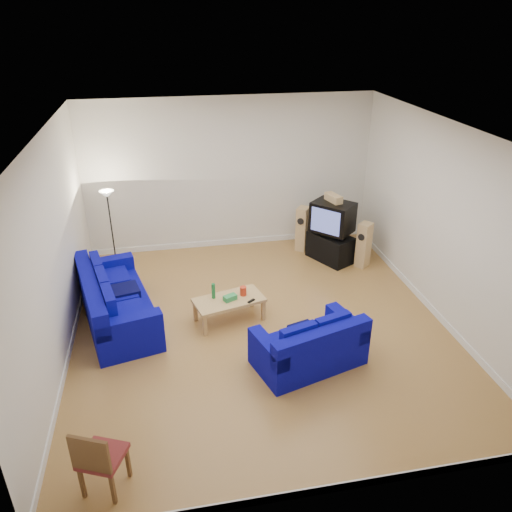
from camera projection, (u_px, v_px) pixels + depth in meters
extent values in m
cube|color=brown|center=(261.00, 326.00, 8.25)|extent=(6.00, 6.50, 0.01)
cube|color=white|center=(262.00, 132.00, 6.82)|extent=(6.00, 6.50, 0.01)
cube|color=white|center=(230.00, 175.00, 10.39)|extent=(6.00, 0.01, 3.20)
cube|color=white|center=(329.00, 379.00, 4.68)|extent=(6.00, 0.01, 3.20)
cube|color=white|center=(53.00, 255.00, 7.03)|extent=(0.01, 6.50, 3.20)
cube|color=white|center=(443.00, 224.00, 8.04)|extent=(0.01, 6.50, 3.20)
cube|color=white|center=(232.00, 242.00, 11.07)|extent=(6.00, 0.02, 0.12)
cube|color=white|center=(320.00, 490.00, 5.38)|extent=(6.00, 0.02, 0.12)
cube|color=white|center=(72.00, 344.00, 7.72)|extent=(0.02, 6.50, 0.12)
cube|color=white|center=(428.00, 305.00, 8.73)|extent=(0.02, 6.50, 0.12)
cube|color=#01007B|center=(118.00, 310.00, 8.29)|extent=(1.50, 2.46, 0.44)
cube|color=#01007B|center=(91.00, 292.00, 7.95)|extent=(0.76, 2.28, 0.45)
cube|color=#01007B|center=(105.00, 265.00, 8.98)|extent=(1.02, 0.45, 0.25)
cube|color=#01007B|center=(129.00, 325.00, 7.30)|extent=(1.02, 0.45, 0.25)
cube|color=#050635|center=(126.00, 291.00, 8.20)|extent=(0.50, 0.50, 0.13)
cube|color=#01007B|center=(308.00, 352.00, 7.32)|extent=(1.73, 1.27, 0.38)
cube|color=#01007B|center=(323.00, 343.00, 6.88)|extent=(1.54, 0.64, 0.39)
cube|color=#01007B|center=(268.00, 348.00, 6.91)|extent=(0.44, 0.89, 0.22)
cube|color=#01007B|center=(347.00, 323.00, 7.46)|extent=(0.44, 0.89, 0.22)
cube|color=#050635|center=(304.00, 331.00, 7.30)|extent=(0.45, 0.45, 0.11)
cube|color=tan|center=(229.00, 300.00, 8.24)|extent=(1.24, 0.84, 0.05)
cube|color=tan|center=(205.00, 326.00, 7.94)|extent=(0.07, 0.07, 0.36)
cube|color=tan|center=(195.00, 311.00, 8.32)|extent=(0.07, 0.07, 0.36)
cube|color=tan|center=(263.00, 310.00, 8.34)|extent=(0.07, 0.07, 0.36)
cube|color=tan|center=(251.00, 297.00, 8.72)|extent=(0.07, 0.07, 0.36)
cylinder|color=#197233|center=(213.00, 291.00, 8.20)|extent=(0.09, 0.09, 0.27)
cube|color=green|center=(230.00, 298.00, 8.18)|extent=(0.24, 0.20, 0.09)
cylinder|color=red|center=(243.00, 291.00, 8.31)|extent=(0.14, 0.14, 0.15)
cube|color=black|center=(251.00, 301.00, 8.16)|extent=(0.14, 0.12, 0.02)
cube|color=black|center=(330.00, 247.00, 10.30)|extent=(0.89, 1.06, 0.57)
cube|color=black|center=(333.00, 233.00, 10.11)|extent=(0.51, 0.51, 0.09)
cube|color=black|center=(333.00, 217.00, 9.98)|extent=(0.95, 0.96, 0.61)
cube|color=#455098|center=(325.00, 222.00, 9.76)|extent=(0.44, 0.47, 0.48)
cube|color=tan|center=(334.00, 198.00, 9.87)|extent=(0.28, 0.45, 0.15)
cube|color=tan|center=(302.00, 229.00, 10.65)|extent=(0.35, 0.36, 0.96)
cylinder|color=black|center=(301.00, 221.00, 10.43)|extent=(0.13, 0.10, 0.14)
cube|color=tan|center=(364.00, 245.00, 9.97)|extent=(0.35, 0.34, 0.93)
cylinder|color=black|center=(361.00, 237.00, 9.77)|extent=(0.10, 0.12, 0.14)
cylinder|color=black|center=(117.00, 267.00, 10.08)|extent=(0.21, 0.21, 0.03)
cylinder|color=black|center=(112.00, 232.00, 9.73)|extent=(0.03, 0.03, 1.53)
cone|color=white|center=(107.00, 194.00, 9.38)|extent=(0.28, 0.28, 0.12)
cube|color=brown|center=(82.00, 482.00, 5.28)|extent=(0.05, 0.05, 0.44)
cube|color=brown|center=(99.00, 456.00, 5.59)|extent=(0.05, 0.05, 0.44)
cube|color=brown|center=(113.00, 489.00, 5.21)|extent=(0.05, 0.05, 0.44)
cube|color=brown|center=(128.00, 462.00, 5.52)|extent=(0.05, 0.05, 0.44)
cube|color=maroon|center=(102.00, 456.00, 5.30)|extent=(0.57, 0.57, 0.06)
cube|color=brown|center=(90.00, 455.00, 5.02)|extent=(0.42, 0.21, 0.44)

